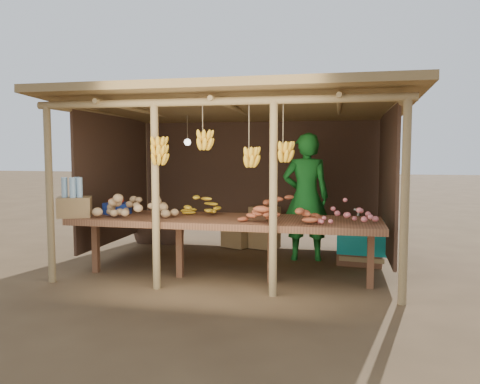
# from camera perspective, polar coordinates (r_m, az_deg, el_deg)

# --- Properties ---
(ground) EXTENTS (60.00, 60.00, 0.00)m
(ground) POSITION_cam_1_polar(r_m,az_deg,el_deg) (7.00, 0.00, -8.60)
(ground) COLOR brown
(ground) RESTS_ON ground
(stall_structure) EXTENTS (4.70, 3.50, 2.43)m
(stall_structure) POSITION_cam_1_polar(r_m,az_deg,el_deg) (6.83, 0.08, 7.31)
(stall_structure) COLOR #9C7E50
(stall_structure) RESTS_ON ground
(counter) EXTENTS (3.90, 1.05, 0.80)m
(counter) POSITION_cam_1_polar(r_m,az_deg,el_deg) (5.95, -1.91, -3.75)
(counter) COLOR brown
(counter) RESTS_ON ground
(potato_heap) EXTENTS (1.21, 0.96, 0.37)m
(potato_heap) POSITION_cam_1_polar(r_m,az_deg,el_deg) (6.09, -12.68, -1.32)
(potato_heap) COLOR #A68155
(potato_heap) RESTS_ON counter
(sweet_potato_heap) EXTENTS (0.90, 0.55, 0.35)m
(sweet_potato_heap) POSITION_cam_1_polar(r_m,az_deg,el_deg) (5.62, 5.00, -1.81)
(sweet_potato_heap) COLOR #9F4929
(sweet_potato_heap) RESTS_ON counter
(onion_heap) EXTENTS (0.75, 0.54, 0.35)m
(onion_heap) POSITION_cam_1_polar(r_m,az_deg,el_deg) (5.49, 13.06, -2.10)
(onion_heap) COLOR #C15D60
(onion_heap) RESTS_ON counter
(banana_pile) EXTENTS (0.57, 0.37, 0.34)m
(banana_pile) POSITION_cam_1_polar(r_m,az_deg,el_deg) (6.16, -4.54, -1.27)
(banana_pile) COLOR yellow
(banana_pile) RESTS_ON counter
(tomato_basin) EXTENTS (0.39, 0.39, 0.21)m
(tomato_basin) POSITION_cam_1_polar(r_m,az_deg,el_deg) (6.57, -14.76, -1.80)
(tomato_basin) COLOR navy
(tomato_basin) RESTS_ON counter
(bottle_box) EXTENTS (0.50, 0.46, 0.51)m
(bottle_box) POSITION_cam_1_polar(r_m,az_deg,el_deg) (6.35, -19.53, -1.13)
(bottle_box) COLOR olive
(bottle_box) RESTS_ON counter
(vendor) EXTENTS (0.75, 0.55, 1.92)m
(vendor) POSITION_cam_1_polar(r_m,az_deg,el_deg) (7.10, 8.03, -0.61)
(vendor) COLOR #1A7725
(vendor) RESTS_ON ground
(tarp_crate) EXTENTS (0.76, 0.68, 0.83)m
(tarp_crate) POSITION_cam_1_polar(r_m,az_deg,el_deg) (7.10, 14.51, -5.76)
(tarp_crate) COLOR brown
(tarp_crate) RESTS_ON ground
(carton_stack) EXTENTS (1.01, 0.48, 0.70)m
(carton_stack) POSITION_cam_1_polar(r_m,az_deg,el_deg) (7.95, 1.88, -4.71)
(carton_stack) COLOR olive
(carton_stack) RESTS_ON ground
(burlap_sacks) EXTENTS (0.93, 0.49, 0.66)m
(burlap_sacks) POSITION_cam_1_polar(r_m,az_deg,el_deg) (8.55, -9.91, -4.24)
(burlap_sacks) COLOR #483021
(burlap_sacks) RESTS_ON ground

